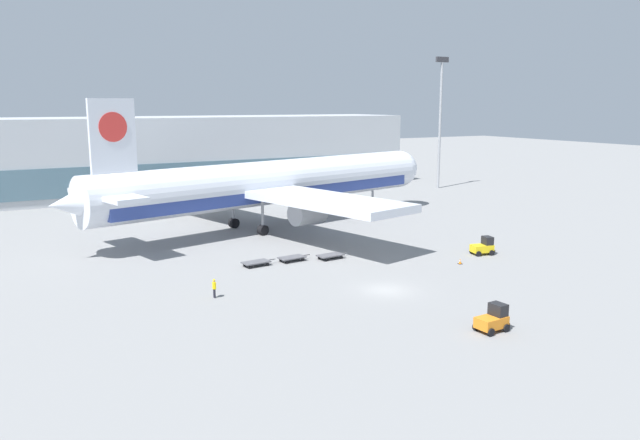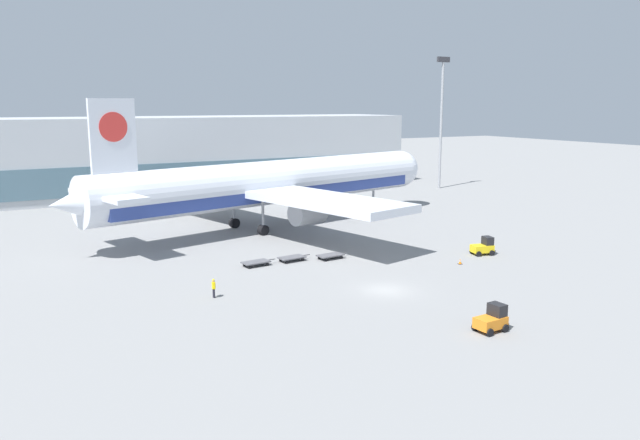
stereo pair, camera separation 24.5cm
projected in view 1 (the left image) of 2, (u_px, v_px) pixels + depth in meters
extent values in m
plane|color=gray|center=(386.00, 290.00, 55.78)|extent=(400.00, 400.00, 0.00)
cube|color=#B2B7BC|center=(177.00, 154.00, 117.32)|extent=(90.00, 18.00, 14.00)
cube|color=slate|center=(192.00, 176.00, 110.06)|extent=(88.20, 0.20, 4.90)
cylinder|color=#9EA0A5|center=(440.00, 126.00, 120.82)|extent=(0.50, 0.50, 24.17)
cube|color=#333338|center=(442.00, 59.00, 118.50)|extent=(2.80, 0.50, 1.00)
cylinder|color=silver|center=(272.00, 182.00, 83.09)|extent=(51.88, 18.03, 5.80)
cube|color=#2D428E|center=(273.00, 192.00, 83.33)|extent=(47.82, 16.93, 1.45)
sphere|color=silver|center=(399.00, 169.00, 100.38)|extent=(5.68, 5.68, 5.68)
cone|color=silver|center=(79.00, 203.00, 65.80)|extent=(7.51, 6.87, 5.51)
cube|color=silver|center=(113.00, 136.00, 67.29)|extent=(5.15, 1.67, 8.00)
cylinder|color=red|center=(112.00, 127.00, 67.12)|extent=(3.24, 1.30, 3.20)
cube|color=silver|center=(107.00, 195.00, 67.77)|extent=(6.60, 13.48, 0.50)
cube|color=silver|center=(257.00, 189.00, 81.49)|extent=(19.21, 48.52, 0.90)
cylinder|color=#9EA0A5|center=(308.00, 213.00, 74.53)|extent=(4.75, 3.72, 2.80)
cylinder|color=#9EA0A5|center=(215.00, 195.00, 89.12)|extent=(4.75, 3.72, 2.80)
cylinder|color=#9EA0A5|center=(373.00, 194.00, 96.86)|extent=(0.36, 0.36, 4.00)
cylinder|color=black|center=(372.00, 206.00, 97.23)|extent=(1.48, 1.18, 1.30)
cylinder|color=#9EA0A5|center=(263.00, 215.00, 78.64)|extent=(0.36, 0.36, 4.00)
cylinder|color=black|center=(263.00, 230.00, 79.01)|extent=(1.48, 1.18, 1.30)
cylinder|color=#9EA0A5|center=(233.00, 208.00, 83.27)|extent=(0.36, 0.36, 4.00)
cylinder|color=black|center=(234.00, 223.00, 83.64)|extent=(1.48, 1.18, 1.30)
cube|color=yellow|center=(482.00, 248.00, 68.82)|extent=(2.55, 1.86, 0.80)
cube|color=black|center=(487.00, 240.00, 68.84)|extent=(1.15, 1.41, 0.90)
cube|color=black|center=(492.00, 250.00, 69.21)|extent=(0.43, 1.26, 0.24)
cylinder|color=black|center=(485.00, 250.00, 69.77)|extent=(0.64, 0.36, 0.60)
cylinder|color=black|center=(492.00, 253.00, 68.45)|extent=(0.64, 0.36, 0.60)
cylinder|color=black|center=(472.00, 251.00, 69.33)|extent=(0.64, 0.36, 0.60)
cylinder|color=black|center=(479.00, 254.00, 68.01)|extent=(0.64, 0.36, 0.60)
cube|color=orange|center=(491.00, 322.00, 45.62)|extent=(2.39, 1.55, 0.80)
cube|color=black|center=(498.00, 309.00, 45.81)|extent=(0.98, 1.30, 0.90)
cube|color=black|center=(503.00, 323.00, 46.32)|extent=(0.25, 1.27, 0.24)
cylinder|color=black|center=(491.00, 322.00, 46.70)|extent=(0.62, 0.28, 0.60)
cylinder|color=black|center=(506.00, 328.00, 45.54)|extent=(0.62, 0.28, 0.60)
cylinder|color=black|center=(476.00, 326.00, 45.84)|extent=(0.62, 0.28, 0.60)
cylinder|color=black|center=(491.00, 332.00, 44.69)|extent=(0.62, 0.28, 0.60)
cube|color=#56565B|center=(256.00, 262.00, 63.96)|extent=(2.94, 1.79, 0.12)
cube|color=#56565B|center=(272.00, 260.00, 65.00)|extent=(0.90, 0.18, 0.08)
cylinder|color=black|center=(261.00, 262.00, 65.07)|extent=(0.37, 0.18, 0.36)
cylinder|color=black|center=(267.00, 264.00, 64.04)|extent=(0.37, 0.18, 0.36)
cylinder|color=black|center=(245.00, 264.00, 63.97)|extent=(0.37, 0.18, 0.36)
cylinder|color=black|center=(251.00, 267.00, 62.94)|extent=(0.37, 0.18, 0.36)
cube|color=#56565B|center=(292.00, 257.00, 65.92)|extent=(2.94, 1.79, 0.12)
cube|color=#56565B|center=(306.00, 255.00, 66.96)|extent=(0.90, 0.18, 0.08)
cylinder|color=black|center=(296.00, 257.00, 67.03)|extent=(0.37, 0.18, 0.36)
cylinder|color=black|center=(303.00, 259.00, 66.00)|extent=(0.37, 0.18, 0.36)
cylinder|color=black|center=(281.00, 260.00, 65.93)|extent=(0.37, 0.18, 0.36)
cylinder|color=black|center=(287.00, 262.00, 64.90)|extent=(0.37, 0.18, 0.36)
cube|color=#56565B|center=(330.00, 255.00, 66.91)|extent=(2.94, 1.79, 0.12)
cube|color=#56565B|center=(344.00, 253.00, 67.95)|extent=(0.90, 0.18, 0.08)
cylinder|color=black|center=(334.00, 255.00, 68.02)|extent=(0.37, 0.18, 0.36)
cylinder|color=black|center=(341.00, 257.00, 66.99)|extent=(0.37, 0.18, 0.36)
cylinder|color=black|center=(319.00, 257.00, 66.91)|extent=(0.37, 0.18, 0.36)
cylinder|color=black|center=(326.00, 260.00, 65.89)|extent=(0.37, 0.18, 0.36)
cylinder|color=black|center=(215.00, 294.00, 53.44)|extent=(0.14, 0.14, 0.80)
cylinder|color=black|center=(214.00, 293.00, 53.61)|extent=(0.14, 0.14, 0.80)
cube|color=yellow|center=(214.00, 285.00, 53.40)|extent=(0.23, 0.36, 0.60)
cylinder|color=yellow|center=(215.00, 286.00, 53.19)|extent=(0.09, 0.09, 0.54)
cylinder|color=yellow|center=(213.00, 284.00, 53.60)|extent=(0.09, 0.09, 0.54)
sphere|color=tan|center=(214.00, 281.00, 53.32)|extent=(0.22, 0.22, 0.22)
sphere|color=yellow|center=(214.00, 280.00, 53.31)|extent=(0.21, 0.21, 0.21)
cube|color=black|center=(460.00, 264.00, 64.86)|extent=(0.40, 0.40, 0.04)
cone|color=orange|center=(460.00, 261.00, 64.81)|extent=(0.32, 0.32, 0.53)
cylinder|color=white|center=(460.00, 261.00, 64.80)|extent=(0.19, 0.19, 0.07)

